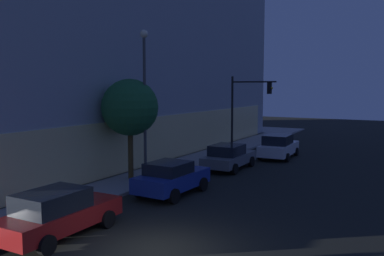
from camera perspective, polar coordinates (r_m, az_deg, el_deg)
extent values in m
plane|color=black|center=(13.72, -5.04, -16.83)|extent=(120.00, 120.00, 0.00)
cube|color=#4C4C51|center=(39.79, -21.23, -2.15)|extent=(37.92, 30.66, 0.15)
cube|color=#F4DB8F|center=(29.67, -2.65, -1.12)|extent=(33.77, 0.60, 3.15)
cube|color=#A3A8B0|center=(39.57, -21.67, 9.80)|extent=(37.52, 30.26, 16.38)
cylinder|color=black|center=(33.38, 5.64, 2.07)|extent=(0.18, 0.18, 5.98)
cylinder|color=black|center=(32.79, 8.66, 6.41)|extent=(0.43, 3.58, 0.12)
cube|color=black|center=(32.47, 10.79, 5.50)|extent=(0.35, 0.35, 0.90)
sphere|color=yellow|center=(32.43, 11.10, 5.49)|extent=(0.18, 0.18, 0.18)
cylinder|color=#444444|center=(22.34, -6.62, 2.59)|extent=(0.16, 0.16, 7.80)
sphere|color=#F9EFC6|center=(22.49, -6.74, 12.95)|extent=(0.44, 0.44, 0.44)
cylinder|color=#503D1E|center=(23.09, -8.58, -3.66)|extent=(0.29, 0.29, 2.74)
sphere|color=#21602F|center=(22.81, -8.68, 2.88)|extent=(3.15, 3.15, 3.15)
cube|color=maroon|center=(15.49, -17.95, -11.80)|extent=(4.68, 1.89, 0.67)
cube|color=black|center=(15.07, -19.01, -9.62)|extent=(2.36, 1.68, 0.69)
cube|color=#F9F4CC|center=(17.42, -13.70, -9.73)|extent=(0.12, 0.20, 0.12)
cube|color=#F9F4CC|center=(16.71, -10.84, -10.33)|extent=(0.12, 0.20, 0.12)
cylinder|color=black|center=(17.18, -16.51, -11.19)|extent=(0.66, 0.25, 0.66)
cylinder|color=black|center=(15.97, -11.73, -12.37)|extent=(0.66, 0.25, 0.66)
cylinder|color=black|center=(15.40, -24.37, -13.47)|extent=(0.66, 0.25, 0.66)
cylinder|color=black|center=(14.04, -19.67, -15.18)|extent=(0.66, 0.25, 0.66)
cube|color=navy|center=(20.18, -2.78, -7.27)|extent=(4.30, 2.07, 0.74)
cube|color=black|center=(19.79, -3.30, -5.60)|extent=(2.04, 1.81, 0.56)
cube|color=#F9F4CC|center=(22.19, -1.04, -6.07)|extent=(0.13, 0.20, 0.12)
cube|color=#F9F4CC|center=(21.61, 1.59, -6.39)|extent=(0.13, 0.20, 0.12)
cylinder|color=black|center=(21.86, -2.97, -7.26)|extent=(0.71, 0.26, 0.70)
cylinder|color=black|center=(20.86, 1.50, -7.88)|extent=(0.71, 0.26, 0.70)
cylinder|color=black|center=(19.79, -7.28, -8.68)|extent=(0.71, 0.26, 0.70)
cylinder|color=black|center=(18.69, -2.53, -9.51)|extent=(0.71, 0.26, 0.70)
cube|color=slate|center=(26.45, 5.21, -4.33)|extent=(4.66, 2.03, 0.63)
cube|color=black|center=(26.03, 4.91, -3.07)|extent=(2.17, 1.80, 0.64)
cube|color=#F9F4CC|center=(28.74, 5.93, -3.53)|extent=(0.12, 0.20, 0.12)
cube|color=#F9F4CC|center=(28.31, 8.15, -3.70)|extent=(0.12, 0.20, 0.12)
cylinder|color=black|center=(28.19, 4.52, -4.34)|extent=(0.68, 0.25, 0.68)
cylinder|color=black|center=(27.46, 8.30, -4.66)|extent=(0.68, 0.25, 0.68)
cylinder|color=black|center=(25.64, 1.87, -5.34)|extent=(0.68, 0.25, 0.68)
cylinder|color=black|center=(24.83, 5.98, -5.73)|extent=(0.68, 0.25, 0.68)
cube|color=silver|center=(31.16, 12.06, -2.83)|extent=(4.86, 2.18, 0.75)
cube|color=black|center=(30.71, 11.92, -1.59)|extent=(2.46, 1.87, 0.70)
cube|color=#F9F4CC|center=(33.55, 12.10, -2.23)|extent=(0.13, 0.21, 0.12)
cube|color=#F9F4CC|center=(33.27, 14.06, -2.34)|extent=(0.13, 0.21, 0.12)
cylinder|color=black|center=(32.88, 11.04, -3.03)|extent=(0.63, 0.27, 0.62)
cylinder|color=black|center=(32.42, 14.39, -3.23)|extent=(0.63, 0.27, 0.62)
cylinder|color=black|center=(30.07, 9.51, -3.82)|extent=(0.63, 0.27, 0.62)
cylinder|color=black|center=(29.56, 13.16, -4.06)|extent=(0.63, 0.27, 0.62)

